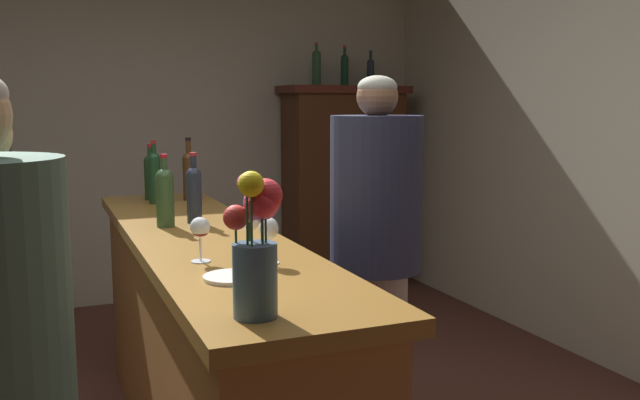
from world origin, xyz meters
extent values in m
cube|color=#BAAF99|center=(0.00, 2.94, 1.46)|extent=(5.31, 0.12, 2.92)
cube|color=#925F2C|center=(0.21, 0.26, 0.48)|extent=(0.50, 2.50, 0.95)
cube|color=brown|center=(0.21, 0.26, 0.98)|extent=(0.57, 2.60, 0.05)
cube|color=#452412|center=(1.89, 2.61, 0.83)|extent=(0.92, 0.41, 1.66)
cube|color=#4A1D13|center=(1.89, 2.61, 1.63)|extent=(1.00, 0.47, 0.06)
cylinder|color=#193B20|center=(0.17, 1.19, 1.12)|extent=(0.06, 0.06, 0.24)
sphere|color=#193B20|center=(0.17, 1.19, 1.24)|extent=(0.06, 0.06, 0.06)
cylinder|color=#193B20|center=(0.17, 1.19, 1.28)|extent=(0.02, 0.02, 0.08)
cylinder|color=red|center=(0.17, 1.19, 1.33)|extent=(0.03, 0.03, 0.02)
cylinder|color=#242A3A|center=(0.23, 0.53, 1.11)|extent=(0.07, 0.07, 0.21)
sphere|color=#242A3A|center=(0.23, 0.53, 1.21)|extent=(0.07, 0.07, 0.07)
cylinder|color=#242A3A|center=(0.23, 0.53, 1.25)|extent=(0.03, 0.03, 0.08)
cylinder|color=#B6262A|center=(0.23, 0.53, 1.30)|extent=(0.03, 0.03, 0.02)
cylinder|color=#2F4C28|center=(0.10, 0.48, 1.11)|extent=(0.08, 0.08, 0.21)
sphere|color=#2F4C28|center=(0.10, 0.48, 1.21)|extent=(0.08, 0.08, 0.08)
cylinder|color=#2F4C28|center=(0.10, 0.48, 1.25)|extent=(0.03, 0.03, 0.08)
cylinder|color=red|center=(0.10, 0.48, 1.30)|extent=(0.03, 0.03, 0.02)
cylinder|color=#1D3819|center=(0.17, 1.35, 1.11)|extent=(0.06, 0.06, 0.21)
sphere|color=#1D3819|center=(0.17, 1.35, 1.21)|extent=(0.06, 0.06, 0.06)
cylinder|color=#1D3819|center=(0.17, 1.35, 1.25)|extent=(0.02, 0.02, 0.07)
cylinder|color=#B11824|center=(0.17, 1.35, 1.30)|extent=(0.02, 0.02, 0.02)
cylinder|color=#4A2B13|center=(0.36, 1.26, 1.11)|extent=(0.07, 0.07, 0.23)
sphere|color=#4A2B13|center=(0.36, 1.26, 1.23)|extent=(0.07, 0.07, 0.07)
cylinder|color=#4A2B13|center=(0.36, 1.26, 1.28)|extent=(0.03, 0.03, 0.10)
cylinder|color=black|center=(0.36, 1.26, 1.33)|extent=(0.03, 0.03, 0.02)
cylinder|color=white|center=(0.29, -0.33, 1.00)|extent=(0.07, 0.07, 0.00)
cylinder|color=white|center=(0.29, -0.33, 1.04)|extent=(0.01, 0.01, 0.08)
ellipsoid|color=white|center=(0.29, -0.33, 1.12)|extent=(0.07, 0.07, 0.07)
cylinder|color=white|center=(0.09, -0.22, 1.00)|extent=(0.07, 0.07, 0.00)
cylinder|color=white|center=(0.09, -0.22, 1.04)|extent=(0.01, 0.01, 0.08)
ellipsoid|color=white|center=(0.09, -0.22, 1.12)|extent=(0.07, 0.07, 0.07)
ellipsoid|color=#5F0C12|center=(0.09, -0.22, 1.10)|extent=(0.05, 0.05, 0.03)
cylinder|color=white|center=(0.29, -0.13, 1.00)|extent=(0.06, 0.06, 0.00)
cylinder|color=white|center=(0.29, -0.13, 1.04)|extent=(0.01, 0.01, 0.07)
ellipsoid|color=white|center=(0.29, -0.13, 1.11)|extent=(0.07, 0.07, 0.08)
cylinder|color=#3F5A72|center=(0.09, -0.86, 1.09)|extent=(0.11, 0.11, 0.18)
cylinder|color=#38602D|center=(0.11, -0.86, 1.21)|extent=(0.01, 0.01, 0.19)
sphere|color=red|center=(0.11, -0.86, 1.30)|extent=(0.08, 0.08, 0.08)
cylinder|color=#38602D|center=(0.11, -0.84, 1.20)|extent=(0.01, 0.01, 0.17)
sphere|color=#D0447E|center=(0.11, -0.84, 1.28)|extent=(0.09, 0.09, 0.09)
cylinder|color=#38602D|center=(0.09, -0.82, 1.18)|extent=(0.01, 0.01, 0.14)
sphere|color=#D44D87|center=(0.09, -0.82, 1.25)|extent=(0.04, 0.04, 0.04)
cylinder|color=#38602D|center=(0.05, -0.83, 1.18)|extent=(0.01, 0.01, 0.14)
sphere|color=red|center=(0.05, -0.83, 1.25)|extent=(0.06, 0.06, 0.06)
cylinder|color=#38602D|center=(0.07, -0.87, 1.22)|extent=(0.01, 0.01, 0.22)
sphere|color=#D3407B|center=(0.07, -0.87, 1.33)|extent=(0.05, 0.05, 0.05)
cylinder|color=#38602D|center=(0.07, -0.89, 1.22)|extent=(0.01, 0.01, 0.22)
sphere|color=yellow|center=(0.07, -0.89, 1.33)|extent=(0.06, 0.06, 0.06)
cylinder|color=#38602D|center=(0.10, -0.87, 1.20)|extent=(0.01, 0.01, 0.17)
sphere|color=red|center=(0.10, -0.87, 1.28)|extent=(0.07, 0.07, 0.07)
cylinder|color=white|center=(0.13, -0.48, 1.01)|extent=(0.18, 0.18, 0.01)
cylinder|color=#284A2A|center=(1.66, 2.61, 1.78)|extent=(0.07, 0.07, 0.24)
sphere|color=#284A2A|center=(1.66, 2.61, 1.90)|extent=(0.07, 0.07, 0.07)
cylinder|color=#284A2A|center=(1.66, 2.61, 1.94)|extent=(0.02, 0.02, 0.08)
cylinder|color=red|center=(1.66, 2.61, 1.99)|extent=(0.02, 0.02, 0.02)
cylinder|color=#133521|center=(1.90, 2.61, 1.77)|extent=(0.06, 0.06, 0.22)
sphere|color=#133521|center=(1.90, 2.61, 1.88)|extent=(0.06, 0.06, 0.06)
cylinder|color=#133521|center=(1.90, 2.61, 1.92)|extent=(0.02, 0.02, 0.08)
cylinder|color=red|center=(1.90, 2.61, 1.97)|extent=(0.03, 0.03, 0.02)
cylinder|color=#222833|center=(2.13, 2.61, 1.76)|extent=(0.06, 0.06, 0.19)
sphere|color=#222833|center=(2.13, 2.61, 1.85)|extent=(0.06, 0.06, 0.06)
cylinder|color=#222833|center=(2.13, 2.61, 1.89)|extent=(0.02, 0.02, 0.08)
cylinder|color=black|center=(2.13, 2.61, 1.94)|extent=(0.02, 0.02, 0.02)
cylinder|color=#A8A29C|center=(0.90, 0.09, 0.41)|extent=(0.28, 0.28, 0.83)
cylinder|color=#282C46|center=(0.90, 0.09, 1.15)|extent=(0.38, 0.38, 0.65)
sphere|color=#8F6244|center=(0.90, 0.09, 1.55)|extent=(0.17, 0.17, 0.17)
ellipsoid|color=#AAAA99|center=(0.90, 0.09, 1.59)|extent=(0.16, 0.16, 0.09)
camera|label=1|loc=(-0.39, -2.42, 1.52)|focal=38.31mm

